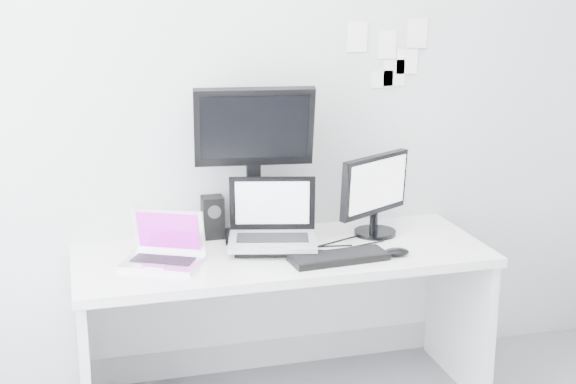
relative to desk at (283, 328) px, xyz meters
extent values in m
plane|color=#B3B5B7|center=(0.00, 0.35, 0.99)|extent=(3.60, 0.00, 3.60)
cube|color=white|center=(0.00, 0.00, 0.00)|extent=(1.80, 0.70, 0.73)
cube|color=silver|center=(-0.53, -0.05, 0.48)|extent=(0.39, 0.35, 0.24)
cube|color=black|center=(-0.26, 0.27, 0.46)|extent=(0.12, 0.12, 0.19)
cube|color=#9DA0A4|center=(-0.04, 0.01, 0.52)|extent=(0.44, 0.38, 0.32)
cube|color=black|center=(-0.08, 0.21, 0.73)|extent=(0.55, 0.26, 0.72)
cube|color=black|center=(0.47, 0.11, 0.56)|extent=(0.47, 0.38, 0.39)
cube|color=black|center=(0.20, -0.19, 0.38)|extent=(0.43, 0.18, 0.03)
ellipsoid|color=black|center=(0.46, -0.19, 0.38)|extent=(0.12, 0.08, 0.04)
cube|color=white|center=(0.45, 0.34, 1.26)|extent=(0.10, 0.00, 0.14)
cube|color=white|center=(0.60, 0.34, 1.22)|extent=(0.09, 0.00, 0.13)
cube|color=white|center=(0.75, 0.34, 1.26)|extent=(0.10, 0.00, 0.14)
cube|color=white|center=(0.58, 0.34, 1.05)|extent=(0.11, 0.00, 0.08)
cube|color=white|center=(0.64, 0.34, 1.08)|extent=(0.11, 0.00, 0.12)
cube|color=white|center=(0.70, 0.34, 1.14)|extent=(0.11, 0.00, 0.12)
camera|label=1|loc=(-0.87, -3.30, 1.54)|focal=51.40mm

